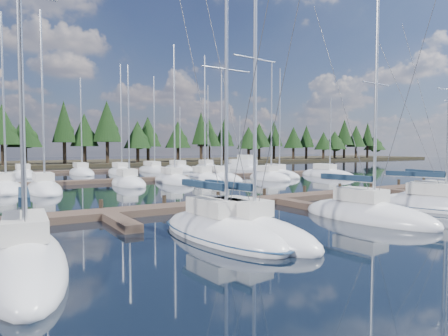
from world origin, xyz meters
TOP-DOWN VIEW (x-y plane):
  - ground at (0.00, 30.00)m, footprint 260.00×260.00m
  - far_shore at (0.00, 90.00)m, footprint 220.00×30.00m
  - main_dock at (0.00, 17.36)m, footprint 44.00×6.13m
  - back_docks at (0.00, 49.58)m, footprint 50.00×21.80m
  - front_sailboat_0 at (-16.79, 9.69)m, footprint 3.11×9.42m
  - front_sailboat_1 at (-9.03, 10.24)m, footprint 3.55×8.74m
  - front_sailboat_2 at (-8.07, 9.52)m, footprint 3.61×8.17m
  - front_sailboat_3 at (0.01, 9.78)m, footprint 3.50×8.34m
  - front_sailboat_4 at (6.36, 9.51)m, footprint 5.09×9.14m
  - front_sailboat_5 at (7.79, 9.97)m, footprint 4.90×9.30m
  - back_sailboat_rows at (1.48, 45.42)m, footprint 45.17×32.79m
  - motor_yacht_right at (21.55, 53.30)m, footprint 3.40×8.67m
  - tree_line at (-1.00, 80.25)m, footprint 183.60×11.74m

SIDE VIEW (x-z plane):
  - ground at x=0.00m, z-range 0.00..0.00m
  - back_docks at x=0.00m, z-range 0.00..0.40m
  - main_dock at x=0.00m, z-range -0.25..0.65m
  - back_sailboat_rows at x=1.48m, z-range -8.11..8.65m
  - front_sailboat_1 at x=-9.03m, z-range -6.33..6.89m
  - front_sailboat_4 at x=6.36m, z-range -5.84..6.40m
  - front_sailboat_3 at x=0.01m, z-range -6.38..6.96m
  - front_sailboat_5 at x=7.79m, z-range -6.64..7.22m
  - front_sailboat_2 at x=-8.07m, z-range -6.69..7.29m
  - far_shore at x=0.00m, z-range 0.00..0.60m
  - front_sailboat_0 at x=-16.79m, z-range -7.54..8.16m
  - motor_yacht_right at x=21.55m, z-range -1.65..2.59m
  - tree_line at x=-1.00m, z-range 0.72..13.77m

